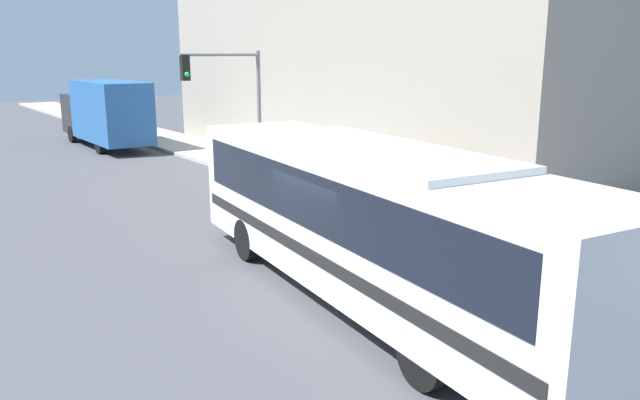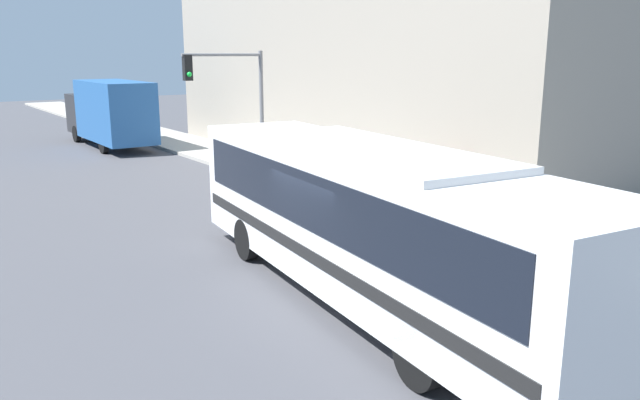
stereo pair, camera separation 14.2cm
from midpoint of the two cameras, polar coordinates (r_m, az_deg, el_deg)
name	(u,v)px [view 2 (the right image)]	position (r m, az deg, el deg)	size (l,w,h in m)	color
ground_plane	(334,297)	(12.63, 1.60, -8.86)	(120.00, 120.00, 0.00)	#47474C
sidewalk	(197,147)	(32.49, -11.08, 4.77)	(3.22, 70.00, 0.15)	#A8A399
building_facade	(356,35)	(28.45, 3.47, 14.84)	(6.00, 23.74, 11.06)	#9E9384
city_bus	(368,213)	(11.92, 4.76, -1.22)	(3.81, 11.53, 3.08)	white
delivery_truck	(110,112)	(34.02, -18.57, 7.67)	(2.34, 8.31, 3.39)	#265999
fire_hydrant	(356,190)	(19.79, 3.51, 0.96)	(0.26, 0.35, 0.78)	#999999
traffic_light_pole	(234,90)	(23.93, -7.74, 9.94)	(3.28, 0.35, 4.69)	slate
pedestrian_near_corner	(439,175)	(19.56, 11.06, 2.27)	(0.34, 0.34, 1.85)	#23283D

